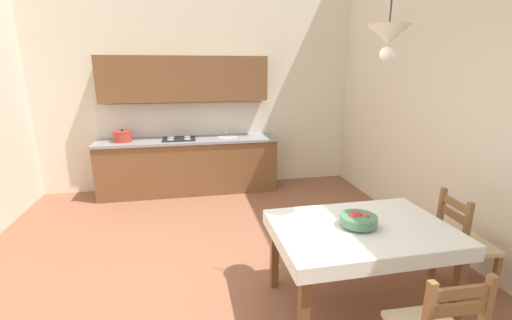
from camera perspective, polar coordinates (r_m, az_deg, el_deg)
ground_plane at (r=3.54m, az=-6.03°, el=-20.80°), size 5.82×6.69×0.10m
wall_back at (r=5.97m, az=-9.57°, el=15.96°), size 5.82×0.12×4.27m
wall_right at (r=4.07m, az=35.13°, el=14.06°), size 0.12×6.69×4.27m
kitchen_cabinetry at (r=5.75m, az=-11.27°, el=3.09°), size 2.88×0.63×2.20m
dining_table at (r=3.07m, az=17.01°, el=-12.42°), size 1.47×1.01×0.75m
dining_chair_window_side at (r=3.79m, az=31.15°, el=-11.81°), size 0.46×0.46×0.93m
fruit_bowl at (r=2.98m, az=16.60°, el=-9.48°), size 0.30×0.30×0.12m
pendant_lamp at (r=2.90m, az=21.11°, el=18.66°), size 0.32×0.32×0.81m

